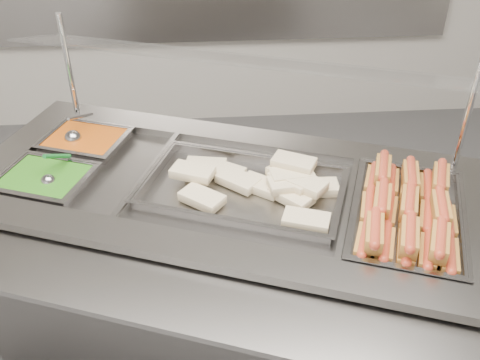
{
  "coord_description": "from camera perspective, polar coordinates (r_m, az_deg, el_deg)",
  "views": [
    {
      "loc": [
        -0.14,
        -0.99,
        1.84
      ],
      "look_at": [
        -0.03,
        0.44,
        0.85
      ],
      "focal_mm": 40.0,
      "sensor_mm": 36.0,
      "label": 1
    }
  ],
  "objects": [
    {
      "name": "ladle",
      "position": [
        2.1,
        -17.32,
        4.39
      ],
      "size": [
        0.09,
        0.18,
        0.12
      ],
      "color": "#A3A3A7",
      "rests_on": "pan_beans"
    },
    {
      "name": "pan_wraps",
      "position": [
        1.76,
        0.29,
        -1.27
      ],
      "size": [
        0.72,
        0.57,
        0.07
      ],
      "color": "gray",
      "rests_on": "steam_counter"
    },
    {
      "name": "steam_counter",
      "position": [
        2.03,
        -1.28,
        -10.06
      ],
      "size": [
        1.9,
        1.33,
        0.84
      ],
      "color": "slate",
      "rests_on": "ground"
    },
    {
      "name": "serving_spoon",
      "position": [
        1.88,
        -19.59,
        0.32
      ],
      "size": [
        0.08,
        0.16,
        0.13
      ],
      "color": "#A3A3A7",
      "rests_on": "pan_peas"
    },
    {
      "name": "pan_peas",
      "position": [
        1.93,
        -19.95,
        -0.62
      ],
      "size": [
        0.34,
        0.31,
        0.09
      ],
      "color": "gray",
      "rests_on": "steam_counter"
    },
    {
      "name": "sneeze_guard",
      "position": [
        1.77,
        0.36,
        12.36
      ],
      "size": [
        1.53,
        0.79,
        0.41
      ],
      "color": "silver",
      "rests_on": "steam_counter"
    },
    {
      "name": "tray_rail",
      "position": [
        1.45,
        -7.06,
        -12.12
      ],
      "size": [
        1.65,
        0.88,
        0.05
      ],
      "color": "gray",
      "rests_on": "steam_counter"
    },
    {
      "name": "tortilla_wraps",
      "position": [
        1.75,
        2.78,
        -0.21
      ],
      "size": [
        0.56,
        0.44,
        0.09
      ],
      "color": "beige",
      "rests_on": "pan_wraps"
    },
    {
      "name": "pan_hotdogs",
      "position": [
        1.74,
        17.26,
        -4.36
      ],
      "size": [
        0.47,
        0.59,
        0.09
      ],
      "color": "gray",
      "rests_on": "steam_counter"
    },
    {
      "name": "pan_beans",
      "position": [
        2.11,
        -16.08,
        3.42
      ],
      "size": [
        0.34,
        0.31,
        0.09
      ],
      "color": "gray",
      "rests_on": "steam_counter"
    },
    {
      "name": "hotdogs_in_buns",
      "position": [
        1.7,
        17.34,
        -3.25
      ],
      "size": [
        0.41,
        0.54,
        0.11
      ],
      "color": "#94541F",
      "rests_on": "pan_hotdogs"
    }
  ]
}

